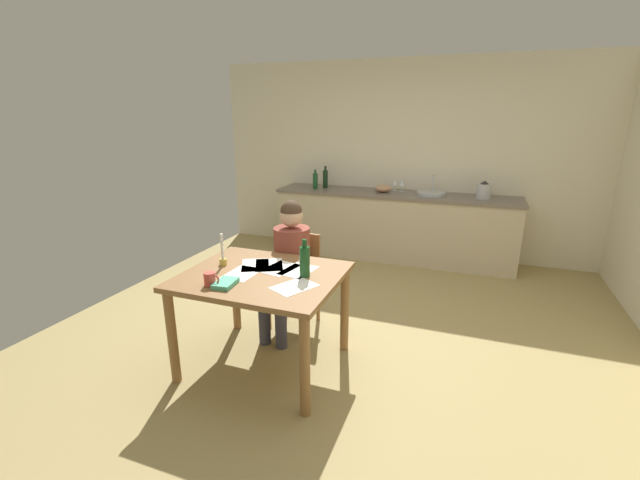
% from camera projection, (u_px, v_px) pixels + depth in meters
% --- Properties ---
extents(ground_plane, '(5.20, 5.20, 0.04)m').
position_uv_depth(ground_plane, '(343.00, 335.00, 3.78)').
color(ground_plane, tan).
extents(wall_back, '(5.20, 0.12, 2.60)m').
position_uv_depth(wall_back, '(401.00, 159.00, 5.73)').
color(wall_back, silver).
rests_on(wall_back, ground).
extents(kitchen_counter, '(3.17, 0.64, 0.90)m').
position_uv_depth(kitchen_counter, '(393.00, 225.00, 5.65)').
color(kitchen_counter, beige).
rests_on(kitchen_counter, ground).
extents(dining_table, '(1.15, 0.98, 0.77)m').
position_uv_depth(dining_table, '(263.00, 288.00, 3.13)').
color(dining_table, olive).
rests_on(dining_table, ground).
extents(chair_at_table, '(0.42, 0.42, 0.85)m').
position_uv_depth(chair_at_table, '(297.00, 275.00, 3.86)').
color(chair_at_table, olive).
rests_on(chair_at_table, ground).
extents(person_seated, '(0.34, 0.60, 1.19)m').
position_uv_depth(person_seated, '(289.00, 259.00, 3.67)').
color(person_seated, brown).
rests_on(person_seated, ground).
extents(coffee_mug, '(0.12, 0.08, 0.09)m').
position_uv_depth(coffee_mug, '(210.00, 279.00, 2.88)').
color(coffee_mug, '#D84C3F').
rests_on(coffee_mug, dining_table).
extents(candlestick, '(0.06, 0.06, 0.25)m').
position_uv_depth(candlestick, '(223.00, 256.00, 3.26)').
color(candlestick, gold).
rests_on(candlestick, dining_table).
extents(book_magazine, '(0.15, 0.20, 0.03)m').
position_uv_depth(book_magazine, '(225.00, 283.00, 2.89)').
color(book_magazine, '#55BD95').
rests_on(book_magazine, dining_table).
extents(paper_letter, '(0.22, 0.30, 0.00)m').
position_uv_depth(paper_letter, '(242.00, 273.00, 3.11)').
color(paper_letter, white).
rests_on(paper_letter, dining_table).
extents(paper_bill, '(0.32, 0.36, 0.00)m').
position_uv_depth(paper_bill, '(269.00, 265.00, 3.28)').
color(paper_bill, white).
rests_on(paper_bill, dining_table).
extents(paper_envelope, '(0.32, 0.36, 0.00)m').
position_uv_depth(paper_envelope, '(294.00, 287.00, 2.87)').
color(paper_envelope, white).
rests_on(paper_envelope, dining_table).
extents(paper_receipt, '(0.27, 0.33, 0.00)m').
position_uv_depth(paper_receipt, '(280.00, 268.00, 3.21)').
color(paper_receipt, white).
rests_on(paper_receipt, dining_table).
extents(paper_notice, '(0.25, 0.33, 0.00)m').
position_uv_depth(paper_notice, '(298.00, 270.00, 3.16)').
color(paper_notice, white).
rests_on(paper_notice, dining_table).
extents(paper_flyer, '(0.32, 0.36, 0.00)m').
position_uv_depth(paper_flyer, '(255.00, 265.00, 3.28)').
color(paper_flyer, white).
rests_on(paper_flyer, dining_table).
extents(wine_bottle_on_table, '(0.08, 0.08, 0.28)m').
position_uv_depth(wine_bottle_on_table, '(305.00, 261.00, 3.02)').
color(wine_bottle_on_table, '#194C23').
rests_on(wine_bottle_on_table, dining_table).
extents(sink_unit, '(0.36, 0.36, 0.24)m').
position_uv_depth(sink_unit, '(431.00, 193.00, 5.36)').
color(sink_unit, '#B2B7BC').
rests_on(sink_unit, kitchen_counter).
extents(bottle_oil, '(0.07, 0.07, 0.26)m').
position_uv_depth(bottle_oil, '(315.00, 181.00, 5.78)').
color(bottle_oil, '#194C23').
rests_on(bottle_oil, kitchen_counter).
extents(bottle_vinegar, '(0.07, 0.07, 0.30)m').
position_uv_depth(bottle_vinegar, '(325.00, 179.00, 5.85)').
color(bottle_vinegar, black).
rests_on(bottle_vinegar, kitchen_counter).
extents(mixing_bowl, '(0.22, 0.22, 0.10)m').
position_uv_depth(mixing_bowl, '(383.00, 188.00, 5.56)').
color(mixing_bowl, tan).
rests_on(mixing_bowl, kitchen_counter).
extents(stovetop_kettle, '(0.18, 0.18, 0.22)m').
position_uv_depth(stovetop_kettle, '(484.00, 191.00, 5.13)').
color(stovetop_kettle, '#B7BABF').
rests_on(stovetop_kettle, kitchen_counter).
extents(wine_glass_near_sink, '(0.07, 0.07, 0.15)m').
position_uv_depth(wine_glass_near_sink, '(402.00, 183.00, 5.60)').
color(wine_glass_near_sink, silver).
rests_on(wine_glass_near_sink, kitchen_counter).
extents(wine_glass_by_kettle, '(0.07, 0.07, 0.15)m').
position_uv_depth(wine_glass_by_kettle, '(395.00, 183.00, 5.63)').
color(wine_glass_by_kettle, silver).
rests_on(wine_glass_by_kettle, kitchen_counter).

